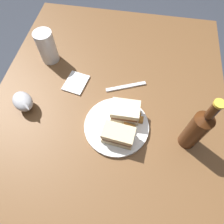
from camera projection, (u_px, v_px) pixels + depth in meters
ground_plane at (110, 157)px, 1.51m from camera, size 6.00×6.00×0.00m
dining_table at (109, 138)px, 1.17m from camera, size 1.26×0.99×0.76m
plate at (117, 126)px, 0.79m from camera, size 0.25×0.25×0.01m
sandwich_half_left at (118, 135)px, 0.73m from camera, size 0.08×0.12×0.06m
sandwich_half_right at (125, 112)px, 0.78m from camera, size 0.08×0.11×0.06m
potato_wedge_front at (128, 120)px, 0.78m from camera, size 0.03×0.04×0.02m
potato_wedge_middle at (135, 115)px, 0.79m from camera, size 0.05×0.05×0.02m
potato_wedge_back at (129, 127)px, 0.77m from camera, size 0.03×0.05×0.02m
potato_wedge_left_edge at (130, 116)px, 0.79m from camera, size 0.04×0.06×0.02m
potato_wedge_right_edge at (137, 119)px, 0.78m from camera, size 0.02×0.05×0.02m
pint_glass at (47, 49)px, 0.91m from camera, size 0.08×0.08×0.15m
gravy_boat at (23, 102)px, 0.80m from camera, size 0.12×0.12×0.07m
cider_bottle at (197, 129)px, 0.67m from camera, size 0.06×0.06×0.28m
napkin at (76, 83)px, 0.90m from camera, size 0.12×0.11×0.01m
fork at (126, 87)px, 0.89m from camera, size 0.08×0.17×0.01m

